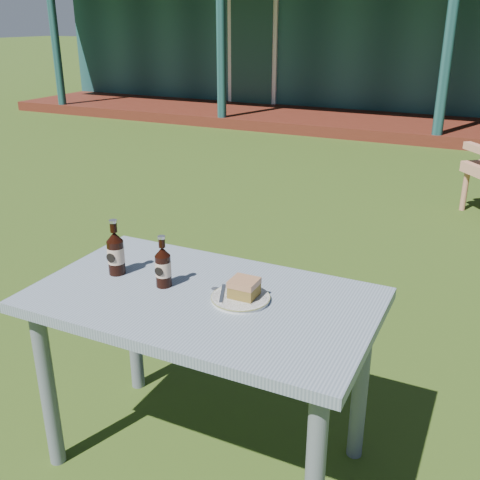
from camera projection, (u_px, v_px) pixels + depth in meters
The scene contains 9 objects.
ground at pixel (329, 292), 3.57m from camera, with size 80.00×80.00×0.00m, color #334916.
pavilion at pixel (479, 18), 10.83m from camera, with size 15.80×8.30×3.45m.
cafe_table at pixel (204, 320), 2.00m from camera, with size 1.20×0.70×0.72m.
plate at pixel (240, 298), 1.92m from camera, with size 0.20×0.20×0.01m.
cake_slice at pixel (244, 288), 1.91m from camera, with size 0.09×0.09×0.06m.
fork at pixel (222, 294), 1.94m from camera, with size 0.01×0.14×0.00m, color silver.
cola_bottle_near at pixel (163, 266), 2.00m from camera, with size 0.06×0.06×0.19m.
cola_bottle_far at pixel (116, 253), 2.09m from camera, with size 0.06×0.07×0.21m.
bottle_cap at pixel (215, 290), 1.99m from camera, with size 0.03×0.03×0.01m, color silver.
Camera 1 is at (0.88, -3.12, 1.62)m, focal length 42.00 mm.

